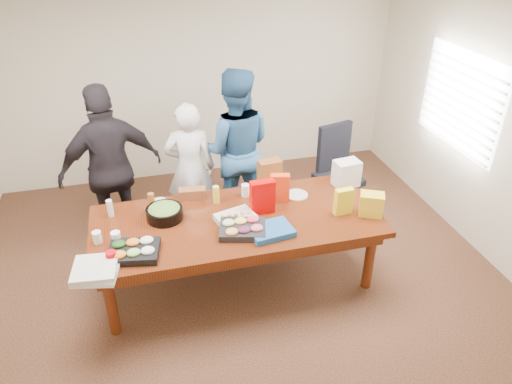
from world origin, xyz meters
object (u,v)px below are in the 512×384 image
object	(u,v)px
person_right	(235,148)
sheet_cake	(236,218)
salad_bowl	(165,213)
office_chair	(339,176)
conference_table	(237,249)
person_center	(190,169)

from	to	relation	value
person_right	sheet_cake	bearing A→B (deg)	89.37
salad_bowl	office_chair	bearing A→B (deg)	18.49
person_right	salad_bowl	distance (m)	1.34
office_chair	sheet_cake	size ratio (longest dim) A/B	3.02
salad_bowl	person_right	bearing A→B (deg)	46.62
conference_table	sheet_cake	world-z (taller)	sheet_cake
sheet_cake	salad_bowl	world-z (taller)	salad_bowl
person_center	office_chair	bearing A→B (deg)	-178.95
person_right	salad_bowl	size ratio (longest dim) A/B	5.31
conference_table	person_right	xyz separation A→B (m)	(0.24, 1.15, 0.57)
conference_table	salad_bowl	distance (m)	0.82
person_right	salad_bowl	bearing A→B (deg)	58.04
conference_table	office_chair	bearing A→B (deg)	31.43
salad_bowl	sheet_cake	bearing A→B (deg)	-18.10
sheet_cake	conference_table	bearing A→B (deg)	52.36
person_right	sheet_cake	xyz separation A→B (m)	(-0.25, -1.18, -0.17)
person_right	sheet_cake	distance (m)	1.22
person_center	person_right	xyz separation A→B (m)	(0.54, 0.08, 0.16)
person_center	sheet_cake	xyz separation A→B (m)	(0.29, -1.11, -0.01)
person_right	salad_bowl	xyz separation A→B (m)	(-0.91, -0.97, -0.14)
sheet_cake	person_right	bearing A→B (deg)	61.84
office_chair	sheet_cake	world-z (taller)	office_chair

